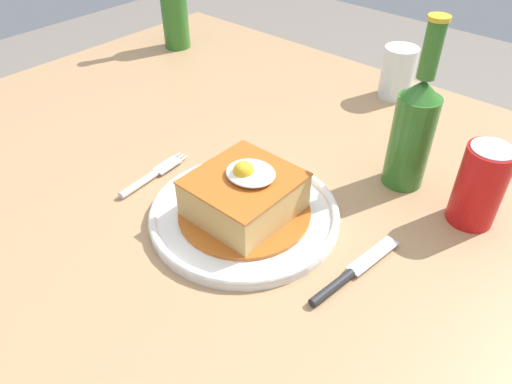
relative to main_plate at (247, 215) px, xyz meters
name	(u,v)px	position (x,y,z in m)	size (l,w,h in m)	color
dining_table	(265,242)	(0.00, 0.05, -0.09)	(1.46, 1.09, 0.73)	#A87F56
main_plate	(247,215)	(0.00, 0.00, 0.00)	(0.28, 0.28, 0.02)	white
sandwich_meal	(247,197)	(0.00, 0.00, 0.03)	(0.19, 0.19, 0.09)	#B75B1E
fork	(148,178)	(-0.18, -0.04, 0.00)	(0.03, 0.14, 0.01)	silver
knife	(345,278)	(0.17, -0.01, 0.00)	(0.04, 0.17, 0.01)	#262628
soda_can	(480,186)	(0.24, 0.22, 0.05)	(0.07, 0.07, 0.12)	red
beer_bottle_green	(413,128)	(0.12, 0.23, 0.09)	(0.06, 0.06, 0.27)	#2D6B23
beer_bottle_green_far	(174,7)	(-0.58, 0.38, 0.09)	(0.06, 0.06, 0.27)	#2D6B23
drinking_glass	(397,76)	(-0.03, 0.49, 0.04)	(0.07, 0.07, 0.10)	#3F2314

